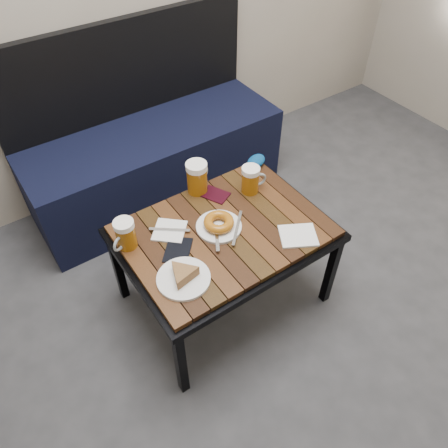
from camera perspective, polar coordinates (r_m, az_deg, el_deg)
ground at (r=1.94m, az=20.55°, el=-25.65°), size 4.00×4.00×0.00m
bench at (r=2.51m, az=-9.23°, el=8.85°), size 1.40×0.50×0.95m
cafe_table at (r=1.81m, az=0.00°, el=-1.60°), size 0.84×0.62×0.47m
beer_mug_left at (r=1.71m, az=-12.77°, el=-1.33°), size 0.12×0.10×0.13m
beer_mug_centre at (r=1.90m, az=-3.50°, el=6.12°), size 0.14×0.12×0.15m
beer_mug_right at (r=1.91m, az=3.53°, el=5.82°), size 0.12×0.09×0.13m
plate_pie at (r=1.60m, az=-5.34°, el=-6.78°), size 0.20×0.20×0.06m
plate_bagel at (r=1.76m, az=-0.66°, el=-0.02°), size 0.22×0.22×0.05m
napkin_left at (r=1.77m, az=-7.12°, el=-0.87°), size 0.18×0.18×0.01m
napkin_right at (r=1.77m, az=9.65°, el=-1.51°), size 0.19×0.18×0.01m
passport_navy at (r=1.70m, az=-6.04°, el=-3.41°), size 0.16×0.16×0.01m
passport_burgundy at (r=1.92m, az=-1.16°, el=3.86°), size 0.13×0.14×0.01m
knit_pouch at (r=2.07m, az=4.21°, el=8.18°), size 0.13×0.10×0.05m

